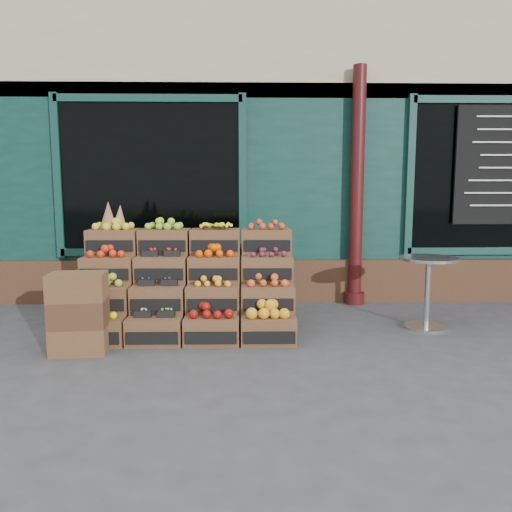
{
  "coord_description": "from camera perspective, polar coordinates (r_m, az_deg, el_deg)",
  "views": [
    {
      "loc": [
        -0.32,
        -4.73,
        1.57
      ],
      "look_at": [
        -0.2,
        0.7,
        0.85
      ],
      "focal_mm": 35.0,
      "sensor_mm": 36.0,
      "label": 1
    }
  ],
  "objects": [
    {
      "name": "bistro_table",
      "position": [
        5.96,
        19.03,
        -3.08
      ],
      "size": [
        0.65,
        0.65,
        0.82
      ],
      "rotation": [
        0.0,
        0.0,
        0.34
      ],
      "color": "#B9BCC0",
      "rests_on": "ground"
    },
    {
      "name": "shopkeeper",
      "position": [
        7.65,
        -11.77,
        2.85
      ],
      "size": [
        0.73,
        0.51,
        1.92
      ],
      "primitive_type": "imported",
      "rotation": [
        0.0,
        0.0,
        3.07
      ],
      "color": "#154C27",
      "rests_on": "ground"
    },
    {
      "name": "shop_facade",
      "position": [
        9.88,
        0.6,
        12.38
      ],
      "size": [
        12.0,
        6.24,
        4.8
      ],
      "color": "#10362F",
      "rests_on": "ground"
    },
    {
      "name": "spare_crates",
      "position": [
        5.13,
        -19.59,
        -6.17
      ],
      "size": [
        0.55,
        0.41,
        0.78
      ],
      "rotation": [
        0.0,
        0.0,
        0.09
      ],
      "color": "brown",
      "rests_on": "ground"
    },
    {
      "name": "ground",
      "position": [
        4.99,
        2.52,
        -10.79
      ],
      "size": [
        60.0,
        60.0,
        0.0
      ],
      "primitive_type": "plane",
      "color": "#3E3E41",
      "rests_on": "ground"
    },
    {
      "name": "crate_display",
      "position": [
        5.63,
        -7.75,
        -4.01
      ],
      "size": [
        2.32,
        1.14,
        1.45
      ],
      "rotation": [
        0.0,
        0.0,
        -0.01
      ],
      "color": "brown",
      "rests_on": "ground"
    }
  ]
}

